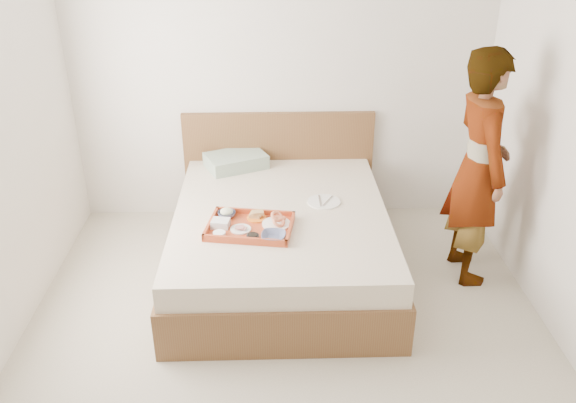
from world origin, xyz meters
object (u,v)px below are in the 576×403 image
Objects in this scene: dinner_plate at (324,202)px; person at (478,168)px; bed at (281,241)px; tray at (250,226)px.

person reaches higher than dinner_plate.
bed is 1.53m from person.
tray is at bearing 94.88° from person.
person reaches higher than tray.
bed is 8.05× the size of dinner_plate.
dinner_plate is 0.14× the size of person.
dinner_plate is (0.54, 0.39, -0.02)m from tray.
tray is (-0.22, -0.28, 0.29)m from bed.
dinner_plate is 1.14m from person.
dinner_plate is at bearing 78.45° from person.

